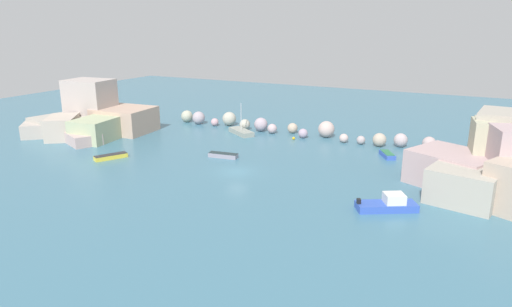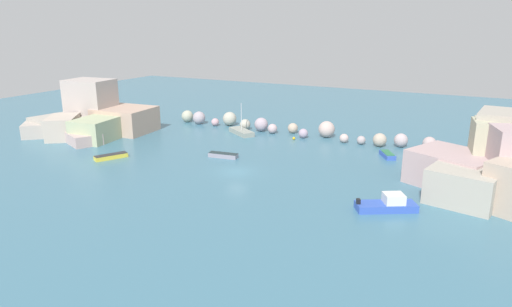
% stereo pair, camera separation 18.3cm
% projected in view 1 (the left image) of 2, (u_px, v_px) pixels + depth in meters
% --- Properties ---
extents(cove_water, '(160.00, 160.00, 0.00)m').
position_uv_depth(cove_water, '(236.00, 172.00, 57.22)').
color(cove_water, teal).
rests_on(cove_water, ground).
extents(cliff_headland_left, '(21.32, 21.21, 8.71)m').
position_uv_depth(cliff_headland_left, '(91.00, 119.00, 77.38)').
color(cliff_headland_left, '#B5A89D').
rests_on(cliff_headland_left, ground).
extents(rock_breakwater, '(45.18, 4.62, 2.64)m').
position_uv_depth(rock_breakwater, '(282.00, 127.00, 76.86)').
color(rock_breakwater, '#AFB099').
rests_on(rock_breakwater, ground).
extents(channel_buoy, '(0.46, 0.46, 0.46)m').
position_uv_depth(channel_buoy, '(294.00, 138.00, 72.78)').
color(channel_buoy, gold).
rests_on(channel_buoy, cove_water).
extents(moored_boat_0, '(5.78, 4.82, 5.26)m').
position_uv_depth(moored_boat_0, '(241.00, 132.00, 76.34)').
color(moored_boat_0, gray).
rests_on(moored_boat_0, cove_water).
extents(moored_boat_1, '(3.09, 4.49, 0.64)m').
position_uv_depth(moored_boat_1, '(111.00, 157.00, 62.54)').
color(moored_boat_1, yellow).
rests_on(moored_boat_1, cove_water).
extents(moored_boat_2, '(2.88, 3.71, 0.67)m').
position_uv_depth(moored_boat_2, '(387.00, 155.00, 63.45)').
color(moored_boat_2, blue).
rests_on(moored_boat_2, cove_water).
extents(moored_boat_3, '(6.20, 4.80, 1.70)m').
position_uv_depth(moored_boat_3, '(388.00, 204.00, 45.44)').
color(moored_boat_3, blue).
rests_on(moored_boat_3, cove_water).
extents(moored_boat_4, '(2.77, 3.83, 0.62)m').
position_uv_depth(moored_boat_4, '(423.00, 176.00, 54.58)').
color(moored_boat_4, teal).
rests_on(moored_boat_4, cove_water).
extents(moored_boat_5, '(4.22, 1.66, 0.66)m').
position_uv_depth(moored_boat_5, '(223.00, 155.00, 63.12)').
color(moored_boat_5, gray).
rests_on(moored_boat_5, cove_water).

